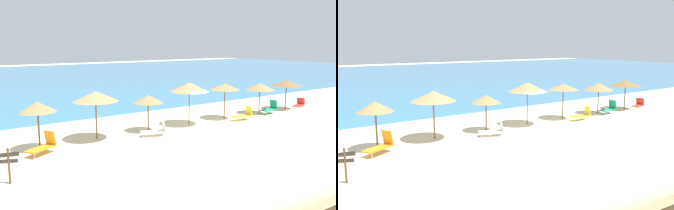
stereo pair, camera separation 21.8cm
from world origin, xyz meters
TOP-DOWN VIEW (x-y plane):
  - ground_plane at (0.00, 0.00)m, footprint 160.00×160.00m
  - sea_water at (0.00, 40.89)m, footprint 160.00×66.99m
  - beach_umbrella_0 at (-10.83, 1.70)m, footprint 1.97×1.97m
  - beach_umbrella_1 at (-7.43, 1.82)m, footprint 2.69×2.69m
  - beach_umbrella_2 at (-3.84, 1.72)m, footprint 1.96×1.96m
  - beach_umbrella_3 at (-0.47, 1.67)m, footprint 2.70×2.70m
  - beach_umbrella_4 at (2.99, 1.70)m, footprint 2.24×2.24m
  - beach_umbrella_5 at (6.71, 1.48)m, footprint 2.31×2.31m
  - beach_umbrella_6 at (10.11, 1.46)m, footprint 2.68×2.68m
  - lounge_chair_0 at (-4.13, 0.36)m, footprint 1.65×1.11m
  - lounge_chair_1 at (10.83, 0.57)m, footprint 1.61×1.11m
  - lounge_chair_2 at (-10.90, 0.76)m, footprint 1.74×1.38m
  - lounge_chair_3 at (3.75, 0.45)m, footprint 1.68×0.83m
  - lounge_chair_4 at (7.32, 0.87)m, footprint 1.67×0.83m
  - wooden_signpost at (-13.20, -2.53)m, footprint 0.82×0.31m
  - beach_ball at (4.51, -1.17)m, footprint 0.29×0.29m

SIDE VIEW (x-z plane):
  - ground_plane at x=0.00m, z-range 0.00..0.00m
  - sea_water at x=0.00m, z-range 0.00..0.01m
  - beach_ball at x=4.51m, z-range 0.00..0.29m
  - lounge_chair_0 at x=-4.13m, z-range -0.14..0.95m
  - lounge_chair_3 at x=3.75m, z-range -0.10..0.92m
  - lounge_chair_2 at x=-10.90m, z-range -0.12..1.01m
  - lounge_chair_1 at x=10.83m, z-range -0.05..0.95m
  - lounge_chair_4 at x=7.32m, z-range -0.10..1.01m
  - wooden_signpost at x=-13.20m, z-range 0.16..1.68m
  - beach_umbrella_2 at x=-3.84m, z-range 0.92..3.30m
  - beach_umbrella_5 at x=6.71m, z-range 0.96..3.47m
  - beach_umbrella_6 at x=10.11m, z-range 1.01..3.54m
  - beach_umbrella_0 at x=-10.83m, z-range 1.02..3.64m
  - beach_umbrella_4 at x=2.99m, z-range 1.10..3.77m
  - beach_umbrella_1 at x=-7.43m, z-range 1.14..4.04m
  - beach_umbrella_3 at x=-0.47m, z-range 1.17..4.16m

